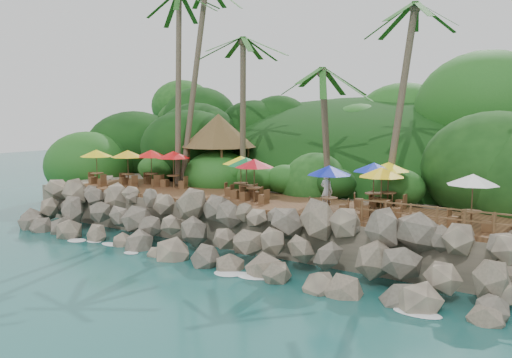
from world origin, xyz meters
The scene contains 12 objects.
ground centered at (0.00, 0.00, 0.00)m, with size 140.00×140.00×0.00m, color #19514F.
land_base centered at (0.00, 16.00, 1.05)m, with size 32.00×25.20×2.10m, color gray.
jungle_hill centered at (0.00, 23.50, 0.00)m, with size 44.80×28.00×15.40m, color #143811.
seawall centered at (0.00, 2.00, 1.15)m, with size 29.00×4.00×2.30m, color gray, non-canonical shape.
terrace centered at (0.00, 6.00, 2.20)m, with size 26.00×5.00×0.20m, color brown.
jungle_foliage centered at (0.00, 15.00, 0.00)m, with size 44.00×16.00×12.00m, color #143811, non-canonical shape.
foam_line centered at (0.00, 0.30, 0.03)m, with size 25.20×0.80×0.06m.
palms centered at (1.13, 8.84, 12.22)m, with size 29.15×7.14×14.30m.
palapa centered at (-6.00, 10.08, 5.79)m, with size 4.98×4.98×4.60m.
dining_clusters centered at (0.00, 5.77, 4.21)m, with size 25.72×5.32×2.30m.
railing centered at (11.29, 3.65, 2.91)m, with size 8.30×0.10×1.00m.
waiter centered at (4.70, 5.41, 3.21)m, with size 0.66×0.43×1.82m, color silver.
Camera 1 is at (17.96, -18.94, 7.22)m, focal length 39.70 mm.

